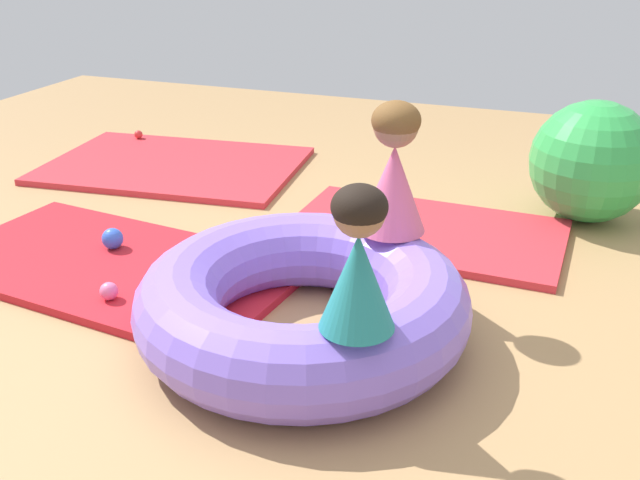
% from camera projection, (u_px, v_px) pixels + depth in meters
% --- Properties ---
extents(ground_plane, '(8.00, 8.00, 0.00)m').
position_uv_depth(ground_plane, '(284.00, 325.00, 3.01)').
color(ground_plane, tan).
extents(gym_mat_front, '(1.76, 1.30, 0.04)m').
position_uv_depth(gym_mat_front, '(174.00, 165.00, 4.86)').
color(gym_mat_front, red).
rests_on(gym_mat_front, ground).
extents(gym_mat_center_rear, '(1.83, 1.13, 0.04)m').
position_uv_depth(gym_mat_center_rear, '(116.00, 266.00, 3.47)').
color(gym_mat_center_rear, red).
rests_on(gym_mat_center_rear, ground).
extents(gym_mat_near_right, '(1.46, 0.89, 0.04)m').
position_uv_depth(gym_mat_near_right, '(425.00, 232.00, 3.84)').
color(gym_mat_near_right, red).
rests_on(gym_mat_near_right, ground).
extents(inflatable_cushion, '(1.32, 1.32, 0.34)m').
position_uv_depth(inflatable_cushion, '(303.00, 302.00, 2.84)').
color(inflatable_cushion, '#8466E0').
rests_on(inflatable_cushion, ground).
extents(child_in_teal, '(0.29, 0.29, 0.49)m').
position_uv_depth(child_in_teal, '(358.00, 261.00, 2.26)').
color(child_in_teal, teal).
rests_on(child_in_teal, inflatable_cushion).
extents(child_in_pink, '(0.39, 0.39, 0.55)m').
position_uv_depth(child_in_pink, '(394.00, 169.00, 2.97)').
color(child_in_pink, '#E5608E').
rests_on(child_in_pink, inflatable_cushion).
extents(play_ball_yellow, '(0.11, 0.11, 0.11)m').
position_uv_depth(play_ball_yellow, '(205.00, 302.00, 2.99)').
color(play_ball_yellow, yellow).
rests_on(play_ball_yellow, gym_mat_center_rear).
extents(play_ball_blue, '(0.11, 0.11, 0.11)m').
position_uv_depth(play_ball_blue, '(113.00, 238.00, 3.59)').
color(play_ball_blue, blue).
rests_on(play_ball_blue, gym_mat_center_rear).
extents(play_ball_red, '(0.06, 0.06, 0.06)m').
position_uv_depth(play_ball_red, '(138.00, 134.00, 5.37)').
color(play_ball_red, red).
rests_on(play_ball_red, gym_mat_front).
extents(play_ball_pink, '(0.08, 0.08, 0.08)m').
position_uv_depth(play_ball_pink, '(109.00, 291.00, 3.11)').
color(play_ball_pink, pink).
rests_on(play_ball_pink, gym_mat_center_rear).
extents(exercise_ball_large, '(0.67, 0.67, 0.67)m').
position_uv_depth(exercise_ball_large, '(592.00, 162.00, 3.93)').
color(exercise_ball_large, green).
rests_on(exercise_ball_large, ground).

